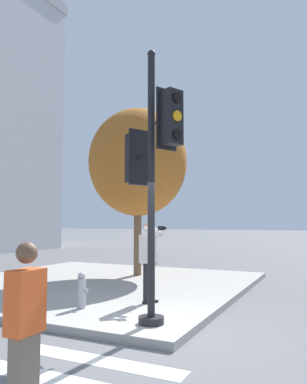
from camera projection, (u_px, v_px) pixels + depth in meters
name	position (u px, v px, depth m)	size (l,w,h in m)	color
ground_plane	(157.00, 338.00, 5.90)	(160.00, 160.00, 0.00)	#5B5B5E
sidewalk_corner	(97.00, 284.00, 10.55)	(8.00, 8.00, 0.14)	#9E9B96
traffic_signal_pole	(152.00, 166.00, 6.42)	(0.87, 1.29, 4.70)	black
person_photographer	(149.00, 255.00, 7.90)	(0.58, 0.54, 1.67)	black
pedestrian_distant	(25.00, 327.00, 3.40)	(0.34, 0.20, 1.64)	#6B6051
street_tree	(138.00, 162.00, 12.18)	(3.19, 3.19, 5.38)	brown
fire_hydrant	(82.00, 290.00, 7.34)	(0.16, 0.22, 0.70)	#99999E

